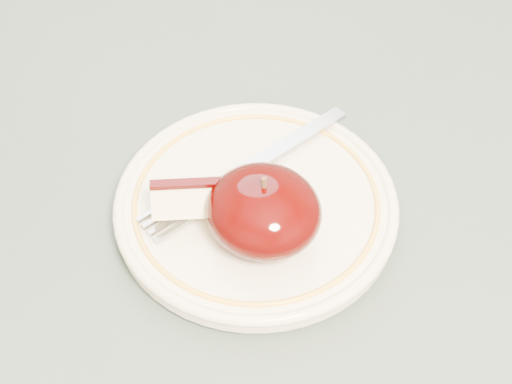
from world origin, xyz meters
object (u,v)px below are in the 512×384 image
Objects in this scene: apple_half at (264,211)px; plate at (256,204)px; table at (286,314)px; fork at (245,171)px.

plate is at bearing 134.45° from apple_half.
fork is (-0.06, 0.03, 0.11)m from table.
fork reaches higher than table.
table is at bearing 22.06° from apple_half.
plate is 0.03m from fork.
table is at bearing -100.75° from fork.
apple_half is at bearing -115.60° from fork.
fork is at bearing 153.45° from table.
apple_half reaches higher than fork.
apple_half reaches higher than table.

